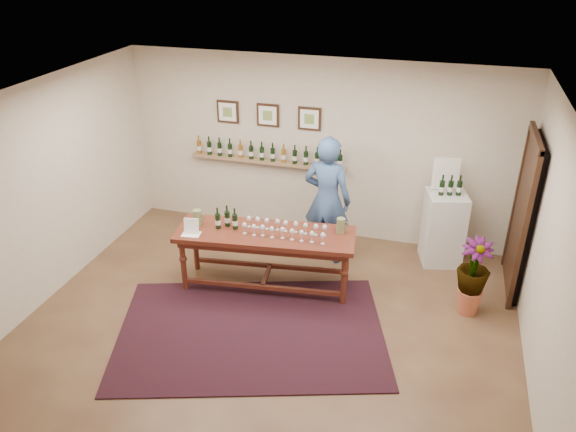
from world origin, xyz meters
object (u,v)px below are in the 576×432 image
(tasting_table, at_px, (266,241))
(person, at_px, (327,200))
(potted_plant, at_px, (472,277))
(display_pedestal, at_px, (443,228))

(tasting_table, xyz_separation_m, person, (0.62, 0.94, 0.24))
(tasting_table, height_order, potted_plant, potted_plant)
(display_pedestal, bearing_deg, potted_plant, -71.26)
(display_pedestal, bearing_deg, tasting_table, -149.35)
(display_pedestal, height_order, person, person)
(tasting_table, xyz_separation_m, potted_plant, (2.66, 0.15, -0.18))
(display_pedestal, relative_size, person, 0.57)
(tasting_table, bearing_deg, display_pedestal, 23.60)
(tasting_table, distance_m, potted_plant, 2.67)
(display_pedestal, bearing_deg, person, -166.46)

